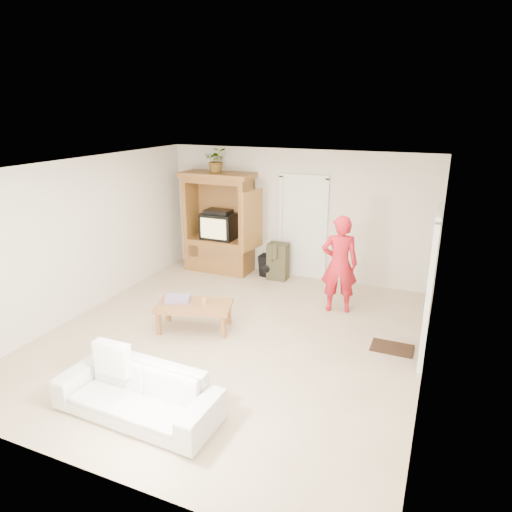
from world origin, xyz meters
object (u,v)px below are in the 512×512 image
(man, at_px, (339,264))
(sofa, at_px, (137,393))
(coffee_table, at_px, (194,307))
(armoire, at_px, (220,229))

(man, relative_size, sofa, 0.88)
(sofa, xyz_separation_m, coffee_table, (-0.49, 2.10, 0.10))
(armoire, xyz_separation_m, man, (2.81, -1.07, -0.06))
(armoire, xyz_separation_m, sofa, (1.39, -4.75, -0.63))
(man, bearing_deg, coffee_table, 24.41)
(sofa, height_order, coffee_table, sofa)
(man, bearing_deg, armoire, -36.03)
(sofa, relative_size, coffee_table, 1.49)
(man, height_order, sofa, man)
(armoire, distance_m, sofa, 4.99)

